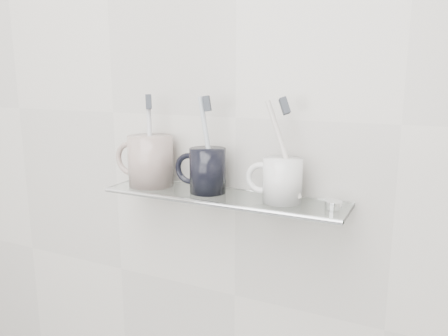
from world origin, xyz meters
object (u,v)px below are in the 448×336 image
Objects in this scene: shelf_glass at (223,197)px; mug_left at (151,161)px; mug_center at (208,171)px; mug_right at (282,180)px.

shelf_glass is 4.59× the size of mug_left.
mug_center is 0.16m from mug_right.
mug_right is (0.16, 0.00, -0.00)m from mug_center.
mug_left reaches higher than mug_right.
mug_center is 1.09× the size of mug_right.
mug_left is 0.30m from mug_right.
mug_center is at bearing 172.12° from shelf_glass.
mug_center is (0.14, 0.00, -0.01)m from mug_left.
mug_right is at bearing -17.94° from mug_center.
mug_center is (-0.04, 0.00, 0.05)m from shelf_glass.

